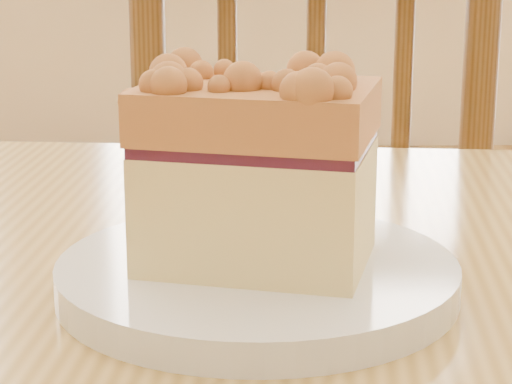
% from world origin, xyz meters
% --- Properties ---
extents(cafe_chair_main, '(0.45, 0.45, 0.97)m').
position_xyz_m(cafe_chair_main, '(0.13, 0.83, 0.49)').
color(cafe_chair_main, brown).
rests_on(cafe_chair_main, ground).
extents(plate, '(0.24, 0.24, 0.02)m').
position_xyz_m(plate, '(0.06, 0.19, 0.76)').
color(plate, white).
rests_on(plate, cafe_table_main).
extents(cake_slice, '(0.16, 0.13, 0.13)m').
position_xyz_m(cake_slice, '(0.06, 0.19, 0.83)').
color(cake_slice, '#FFE790').
rests_on(cake_slice, plate).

